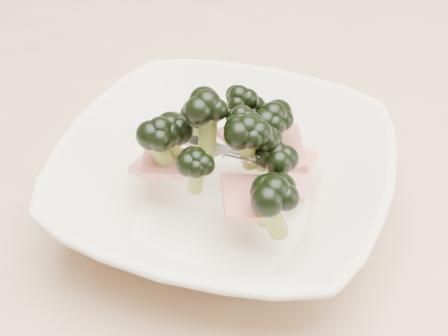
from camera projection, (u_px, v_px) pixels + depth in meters
The scene contains 2 objects.
dining_table at pixel (329, 242), 0.67m from camera, with size 1.20×0.80×0.75m.
broccoli_dish at pixel (225, 176), 0.54m from camera, with size 0.35×0.35×0.13m.
Camera 1 is at (-0.10, -0.46, 1.15)m, focal length 50.00 mm.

